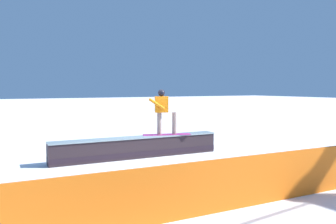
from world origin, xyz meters
TOP-DOWN VIEW (x-y plane):
  - ground_plane at (0.00, 0.00)m, footprint 120.00×120.00m
  - grind_box at (0.00, 0.00)m, footprint 5.27×0.64m
  - snowboarder at (-0.87, -0.01)m, footprint 1.53×0.73m
  - safety_fence at (0.00, 4.89)m, footprint 9.04×0.34m

SIDE VIEW (x-z plane):
  - ground_plane at x=0.00m, z-range 0.00..0.00m
  - grind_box at x=0.00m, z-range -0.03..0.61m
  - safety_fence at x=0.00m, z-range 0.00..0.92m
  - snowboarder at x=-0.87m, z-range 0.71..2.14m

